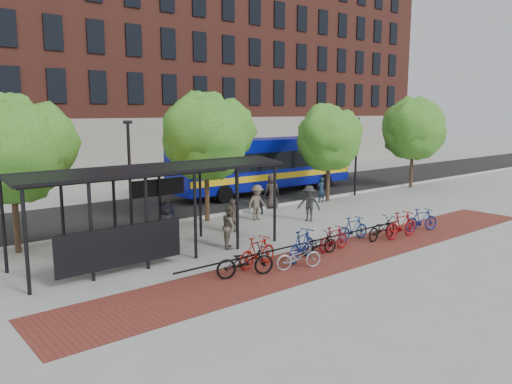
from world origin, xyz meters
TOP-DOWN VIEW (x-y plane):
  - ground at (0.00, 0.00)m, footprint 160.00×160.00m
  - asphalt_street at (0.00, 8.00)m, footprint 160.00×8.00m
  - curb at (0.00, 4.00)m, footprint 160.00×0.25m
  - brick_strip at (-2.00, -5.00)m, footprint 24.00×3.00m
  - bike_rack_rail at (-3.30, -4.10)m, footprint 12.00×0.05m
  - building_brick at (10.00, 26.00)m, footprint 55.00×14.00m
  - bus_shelter at (-8.13, -0.48)m, footprint 10.60×3.07m
  - tree_a at (-11.91, 3.35)m, footprint 4.90×4.00m
  - tree_b at (-2.90, 3.35)m, footprint 5.15×4.20m
  - tree_c at (6.09, 3.35)m, footprint 4.66×3.80m
  - tree_d at (15.10, 3.35)m, footprint 5.39×4.40m
  - lamp_post_left at (-7.00, 3.60)m, footprint 0.35×0.20m
  - lamp_post_right at (9.00, 3.60)m, footprint 0.35×0.20m
  - bus at (5.03, 8.20)m, footprint 13.76×3.46m
  - bike_0 at (-6.89, -4.72)m, footprint 2.17×1.28m
  - bike_1 at (-5.86, -4.14)m, footprint 1.91×0.78m
  - bike_2 at (-4.90, -5.27)m, footprint 1.83×1.10m
  - bike_3 at (-4.10, -4.63)m, footprint 2.06×1.16m
  - bike_4 at (-3.03, -4.51)m, footprint 1.72×0.78m
  - bike_5 at (-2.20, -4.50)m, footprint 1.69×0.51m
  - bike_7 at (-0.29, -3.90)m, footprint 1.77×0.63m
  - bike_8 at (0.75, -4.64)m, footprint 1.94×0.77m
  - bike_9 at (1.63, -5.03)m, footprint 2.02×0.66m
  - bike_11 at (3.48, -4.85)m, footprint 1.86×1.05m
  - pedestrian_0 at (-6.89, 0.57)m, footprint 1.06×0.93m
  - pedestrian_1 at (-3.47, 0.57)m, footprint 0.59×0.39m
  - pedestrian_2 at (-6.27, 1.51)m, footprint 0.98×0.86m
  - pedestrian_3 at (-0.91, 1.85)m, footprint 1.21×0.73m
  - pedestrian_5 at (0.15, 2.98)m, footprint 1.51×0.82m
  - pedestrian_6 at (1.83, 3.80)m, footprint 1.09×0.84m
  - pedestrian_7 at (5.39, 3.30)m, footprint 0.57×0.38m
  - pedestrian_8 at (-5.10, -1.50)m, footprint 1.07×1.10m
  - pedestrian_9 at (0.97, -0.01)m, footprint 1.16×1.36m

SIDE VIEW (x-z plane):
  - ground at x=0.00m, z-range 0.00..0.00m
  - bike_rack_rail at x=-3.30m, z-range -0.47..0.47m
  - brick_strip at x=-2.00m, z-range 0.00..0.01m
  - asphalt_street at x=0.00m, z-range 0.00..0.01m
  - curb at x=0.00m, z-range 0.00..0.12m
  - bike_4 at x=-3.03m, z-range 0.00..0.87m
  - bike_2 at x=-4.90m, z-range 0.00..0.91m
  - bike_8 at x=0.75m, z-range 0.00..1.00m
  - bike_5 at x=-2.20m, z-range 0.00..1.01m
  - bike_7 at x=-0.29m, z-range 0.00..1.04m
  - bike_11 at x=3.48m, z-range 0.00..1.08m
  - bike_0 at x=-6.89m, z-range 0.00..1.08m
  - bike_1 at x=-5.86m, z-range 0.00..1.11m
  - bike_3 at x=-4.10m, z-range 0.00..1.19m
  - bike_9 at x=1.63m, z-range 0.00..1.20m
  - pedestrian_5 at x=0.15m, z-range 0.00..1.55m
  - pedestrian_7 at x=5.39m, z-range 0.00..1.56m
  - pedestrian_1 at x=-3.47m, z-range 0.00..1.59m
  - pedestrian_2 at x=-6.27m, z-range 0.00..1.71m
  - pedestrian_8 at x=-5.10m, z-range 0.00..1.79m
  - pedestrian_0 at x=-6.89m, z-range 0.00..1.82m
  - pedestrian_9 at x=0.97m, z-range 0.00..1.83m
  - pedestrian_3 at x=-0.91m, z-range 0.00..1.83m
  - pedestrian_6 at x=1.83m, z-range 0.00..1.97m
  - bus at x=5.03m, z-range 0.27..3.98m
  - lamp_post_left at x=-7.00m, z-range 0.18..5.31m
  - lamp_post_right at x=9.00m, z-range 0.18..5.31m
  - bus_shelter at x=-8.13m, z-range 1.20..4.80m
  - tree_c at x=6.09m, z-range 1.09..7.02m
  - tree_a at x=-11.91m, z-range 1.15..7.33m
  - tree_b at x=-2.90m, z-range 1.22..7.69m
  - tree_d at x=15.10m, z-range 1.19..7.74m
  - building_brick at x=10.00m, z-range 0.00..20.00m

